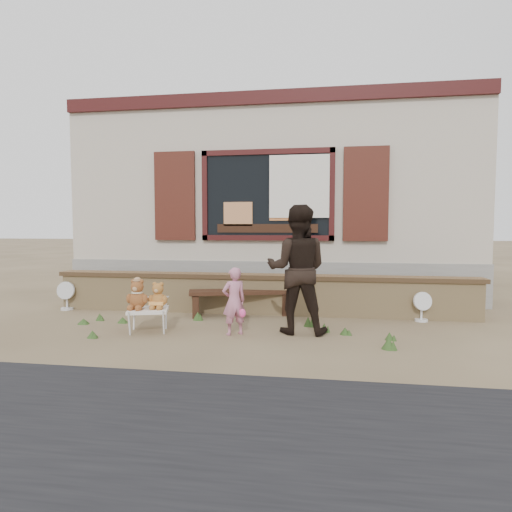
% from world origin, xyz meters
% --- Properties ---
extents(ground, '(80.00, 80.00, 0.00)m').
position_xyz_m(ground, '(0.00, 0.00, 0.00)').
color(ground, brown).
rests_on(ground, ground).
extents(shopfront, '(8.04, 5.13, 4.00)m').
position_xyz_m(shopfront, '(0.00, 4.49, 2.00)').
color(shopfront, '#BFB09B').
rests_on(shopfront, ground).
extents(brick_wall, '(7.10, 0.36, 0.67)m').
position_xyz_m(brick_wall, '(0.00, 1.00, 0.34)').
color(brick_wall, tan).
rests_on(brick_wall, ground).
extents(bench, '(1.70, 0.79, 0.43)m').
position_xyz_m(bench, '(-0.29, 0.79, 0.31)').
color(bench, black).
rests_on(bench, ground).
extents(folding_chair, '(0.64, 0.60, 0.33)m').
position_xyz_m(folding_chair, '(-1.35, -0.48, 0.30)').
color(folding_chair, white).
rests_on(folding_chair, ground).
extents(teddy_bear_left, '(0.37, 0.34, 0.42)m').
position_xyz_m(teddy_bear_left, '(-1.48, -0.52, 0.54)').
color(teddy_bear_left, brown).
rests_on(teddy_bear_left, folding_chair).
extents(teddy_bear_right, '(0.33, 0.31, 0.38)m').
position_xyz_m(teddy_bear_right, '(-1.21, -0.44, 0.52)').
color(teddy_bear_right, '#905B28').
rests_on(teddy_bear_right, folding_chair).
extents(child, '(0.40, 0.36, 0.92)m').
position_xyz_m(child, '(-0.14, -0.44, 0.46)').
color(child, pink).
rests_on(child, ground).
extents(adult, '(0.87, 0.68, 1.76)m').
position_xyz_m(adult, '(0.70, -0.20, 0.88)').
color(adult, black).
rests_on(adult, ground).
extents(fan_left, '(0.32, 0.21, 0.50)m').
position_xyz_m(fan_left, '(-3.40, 0.80, 0.25)').
color(fan_left, silver).
rests_on(fan_left, ground).
extents(fan_right, '(0.30, 0.19, 0.46)m').
position_xyz_m(fan_right, '(2.56, 0.80, 0.23)').
color(fan_right, silver).
rests_on(fan_right, ground).
extents(grass_tufts, '(4.57, 1.39, 0.14)m').
position_xyz_m(grass_tufts, '(-0.24, -0.21, 0.06)').
color(grass_tufts, '#2F4C1E').
rests_on(grass_tufts, ground).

